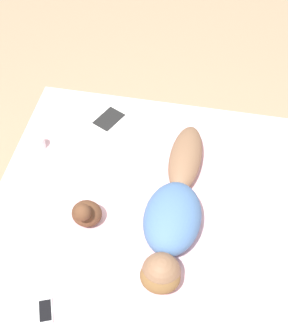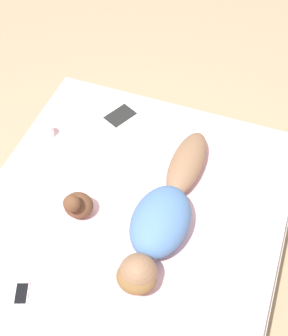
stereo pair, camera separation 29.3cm
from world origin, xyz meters
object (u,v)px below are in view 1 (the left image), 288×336
(open_magazine, at_px, (120,126))
(coffee_mug, at_px, (39,143))
(person, at_px, (174,213))
(cell_phone, at_px, (45,311))

(open_magazine, xyz_separation_m, coffee_mug, (0.48, 0.29, 0.04))
(person, height_order, coffee_mug, person)
(cell_phone, bearing_deg, coffee_mug, -90.93)
(open_magazine, relative_size, cell_phone, 3.26)
(person, distance_m, coffee_mug, 1.04)
(open_magazine, distance_m, cell_phone, 1.36)
(coffee_mug, xyz_separation_m, cell_phone, (-0.39, 1.06, -0.04))
(person, height_order, open_magazine, person)
(person, xyz_separation_m, coffee_mug, (0.95, -0.41, -0.05))
(person, relative_size, cell_phone, 7.78)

